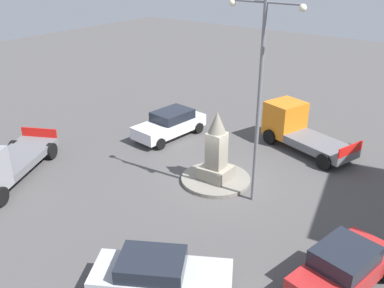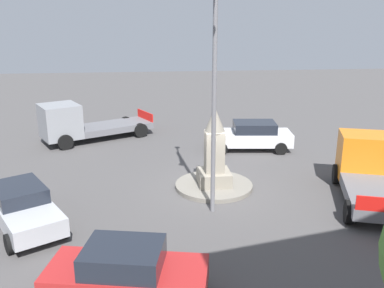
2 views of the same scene
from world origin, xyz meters
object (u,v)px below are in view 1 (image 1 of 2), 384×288
(streetlamp, at_px, (260,85))
(car_silver_near_island, at_px, (160,276))
(car_white_waiting, at_px, (170,124))
(car_red_passing, at_px, (344,268))
(monument, at_px, (216,152))
(truck_orange_parked_right, at_px, (297,128))

(streetlamp, bearing_deg, car_silver_near_island, -86.36)
(car_white_waiting, xyz_separation_m, car_red_passing, (12.15, -6.18, -0.00))
(car_white_waiting, bearing_deg, monument, -29.05)
(car_red_passing, xyz_separation_m, car_silver_near_island, (-4.45, -3.71, -0.05))
(streetlamp, bearing_deg, monument, 169.53)
(car_white_waiting, xyz_separation_m, truck_orange_parked_right, (6.44, 3.12, 0.27))
(streetlamp, xyz_separation_m, car_red_passing, (4.88, -2.95, -4.39))
(car_silver_near_island, bearing_deg, truck_orange_parked_right, 95.51)
(monument, height_order, car_white_waiting, monument)
(streetlamp, relative_size, car_white_waiting, 1.89)
(car_silver_near_island, relative_size, truck_orange_parked_right, 0.82)
(streetlamp, bearing_deg, car_red_passing, -31.21)
(monument, distance_m, car_silver_near_island, 7.58)
(monument, height_order, car_red_passing, monument)
(car_silver_near_island, bearing_deg, car_red_passing, 39.82)
(monument, bearing_deg, car_red_passing, -25.41)
(streetlamp, xyz_separation_m, car_white_waiting, (-7.27, 3.23, -4.39))
(monument, height_order, truck_orange_parked_right, monument)
(car_white_waiting, relative_size, car_red_passing, 1.08)
(monument, distance_m, streetlamp, 4.28)
(monument, xyz_separation_m, streetlamp, (2.20, -0.41, 3.65))
(car_red_passing, bearing_deg, streetlamp, 148.79)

